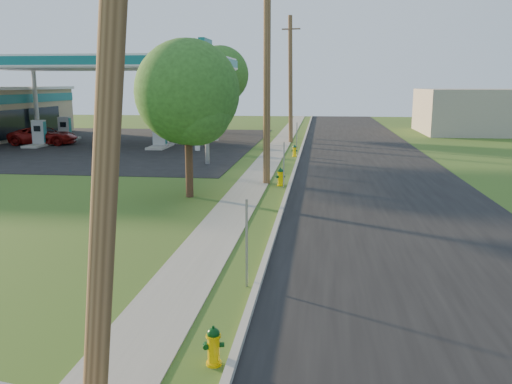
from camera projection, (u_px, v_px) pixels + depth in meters
The scene contains 23 objects.
road at pixel (403, 226), 17.26m from camera, with size 8.00×120.00×0.02m, color black.
curb at pixel (278, 220), 17.72m from camera, with size 0.15×120.00×0.15m, color #9E9B91.
sidewalk at pixel (226, 220), 17.93m from camera, with size 1.50×120.00×0.03m, color gray.
forecourt at pixel (85, 144), 41.08m from camera, with size 26.00×28.00×0.02m, color black.
utility_pole_near at pixel (111, 53), 6.21m from camera, with size 1.40×0.32×9.48m.
utility_pole_mid at pixel (267, 72), 23.70m from camera, with size 1.40×0.32×9.80m.
utility_pole_far at pixel (290, 79), 41.26m from camera, with size 1.40×0.32×9.50m.
sign_post_near at pixel (247, 244), 11.92m from camera, with size 0.05×0.04×2.00m, color gray.
sign_post_mid at pixel (284, 165), 23.41m from camera, with size 0.05×0.04×2.00m, color gray.
sign_post_far at pixel (297, 138), 35.28m from camera, with size 0.05×0.04×2.00m, color gray.
gas_canopy at pixel (106, 64), 39.69m from camera, with size 18.18×9.18×6.40m.
fuel_pump_nw at pixel (40, 136), 39.29m from camera, with size 1.20×3.20×1.90m.
fuel_pump_ne at pixel (160, 138), 38.23m from camera, with size 1.20×3.20×1.90m.
fuel_pump_sw at pixel (65, 132), 43.18m from camera, with size 1.20×3.20×1.90m.
fuel_pump_se at pixel (175, 133), 42.13m from camera, with size 1.20×3.20×1.90m.
price_pylon at pixel (206, 66), 29.42m from camera, with size 0.34×2.04×6.85m.
distant_building at pixel (500, 111), 49.36m from camera, with size 14.00×10.00×4.00m, color #9D9785.
tree_verge at pixel (189, 96), 20.88m from camera, with size 4.08×4.08×6.19m.
tree_lot at pixel (221, 77), 49.04m from camera, with size 5.20×5.20×7.89m.
hydrant_near at pixel (214, 346), 8.67m from camera, with size 0.35×0.31×0.67m.
hydrant_mid at pixel (281, 177), 24.02m from camera, with size 0.42×0.38×0.82m.
hydrant_far at pixel (295, 151), 33.73m from camera, with size 0.38×0.34×0.74m.
car_red at pixel (44, 136), 40.24m from camera, with size 2.24×4.86×1.35m, color maroon.
Camera 1 is at (1.82, -7.16, 4.45)m, focal length 38.00 mm.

